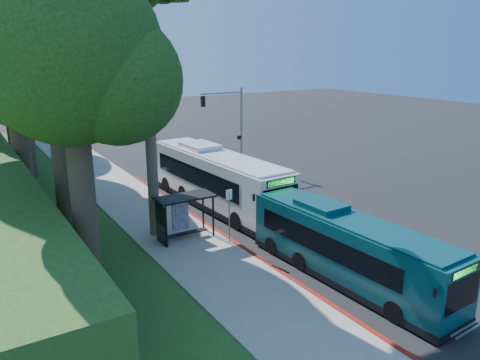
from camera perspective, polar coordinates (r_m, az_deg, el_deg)
ground at (r=32.08m, az=2.42°, el=-2.93°), size 140.00×140.00×0.00m
sidewalk at (r=28.80m, az=-9.71°, el=-5.24°), size 4.50×70.00×0.12m
red_curb at (r=26.38m, az=-1.67°, el=-7.00°), size 0.25×30.00×0.13m
grass_verge at (r=32.00m, az=-22.70°, el=-4.17°), size 8.00×70.00×0.06m
bus_shelter at (r=25.74m, az=-7.34°, el=-3.56°), size 3.20×1.51×2.55m
stop_sign_pole at (r=24.66m, az=-1.33°, el=-3.63°), size 0.35×0.06×3.17m
traffic_signal_pole at (r=41.27m, az=-1.04°, el=7.61°), size 4.10×0.30×7.00m
palm_tree at (r=25.29m, az=-11.68°, el=20.24°), size 4.20×4.20×14.40m
tree_0 at (r=25.49m, az=-22.02°, el=16.77°), size 8.40×8.00×15.70m
tree_1 at (r=33.32m, az=-26.72°, el=18.41°), size 10.50×10.00×18.26m
tree_2 at (r=41.36m, az=-25.46°, el=14.58°), size 8.82×8.40×15.12m
tree_4 at (r=57.31m, az=-26.97°, el=13.56°), size 8.40×8.00×14.14m
tree_5 at (r=65.38m, az=-26.75°, el=12.98°), size 7.35×7.00×12.86m
tree_6 at (r=19.51m, az=-19.70°, el=13.23°), size 7.56×7.20×13.74m
white_bus at (r=31.13m, az=-2.93°, el=0.20°), size 3.45×13.39×3.96m
teal_bus at (r=21.93m, az=12.83°, el=-7.96°), size 2.81×11.05×3.27m
pickup at (r=35.92m, az=0.90°, el=0.51°), size 4.55×6.51×1.65m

